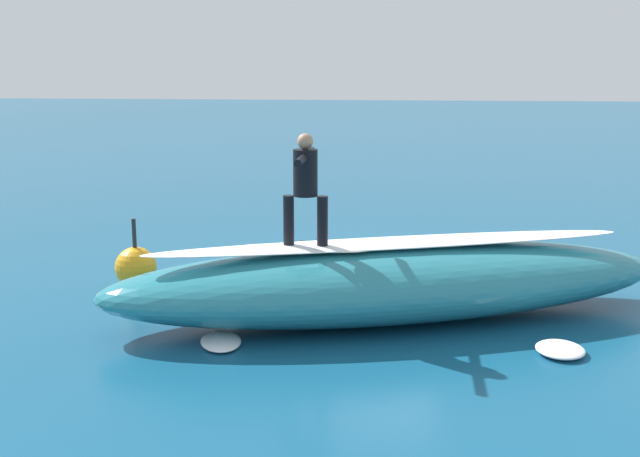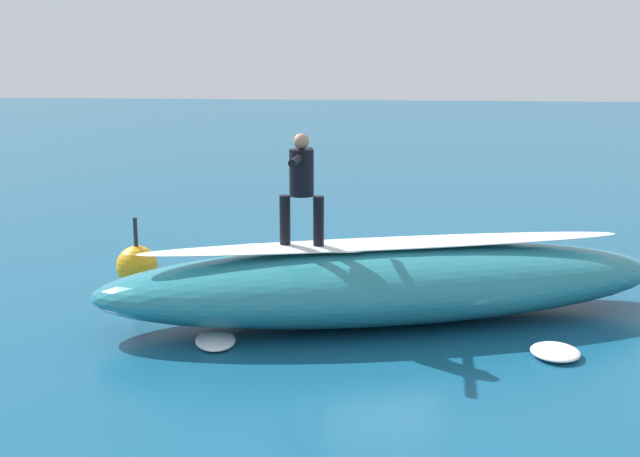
% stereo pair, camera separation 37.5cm
% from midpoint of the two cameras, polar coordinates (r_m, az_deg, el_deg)
% --- Properties ---
extents(ground_plane, '(120.00, 120.00, 0.00)m').
position_cam_midpoint_polar(ground_plane, '(14.75, 2.80, -3.00)').
color(ground_plane, '#145175').
extents(wave_crest, '(8.83, 4.79, 1.12)m').
position_cam_midpoint_polar(wave_crest, '(11.97, 4.17, -3.83)').
color(wave_crest, teal).
rests_on(wave_crest, ground_plane).
extents(wave_foam_lip, '(7.16, 3.01, 0.08)m').
position_cam_midpoint_polar(wave_foam_lip, '(11.82, 4.22, -1.04)').
color(wave_foam_lip, white).
rests_on(wave_foam_lip, wave_crest).
extents(surfboard_riding, '(1.93, 0.55, 0.06)m').
position_cam_midpoint_polar(surfboard_riding, '(11.53, -1.96, -1.40)').
color(surfboard_riding, '#EAE5C6').
rests_on(surfboard_riding, wave_crest).
extents(surfer_riding, '(0.64, 1.53, 1.62)m').
position_cam_midpoint_polar(surfer_riding, '(11.34, -1.99, 3.37)').
color(surfer_riding, black).
rests_on(surfer_riding, surfboard_riding).
extents(surfboard_paddling, '(2.01, 2.01, 0.07)m').
position_cam_midpoint_polar(surfboard_paddling, '(15.49, 0.07, -2.12)').
color(surfboard_paddling, '#EAE5C6').
rests_on(surfboard_paddling, ground_plane).
extents(surfer_paddling, '(1.29, 1.29, 0.30)m').
position_cam_midpoint_polar(surfer_paddling, '(15.54, -0.22, -1.45)').
color(surfer_paddling, black).
rests_on(surfer_paddling, surfboard_paddling).
extents(buoy_marker, '(0.70, 0.70, 1.19)m').
position_cam_midpoint_polar(buoy_marker, '(13.98, -13.70, -2.68)').
color(buoy_marker, orange).
rests_on(buoy_marker, ground_plane).
extents(foam_patch_near, '(1.29, 1.23, 0.09)m').
position_cam_midpoint_polar(foam_patch_near, '(16.26, 4.45, -1.43)').
color(foam_patch_near, white).
rests_on(foam_patch_near, ground_plane).
extents(foam_patch_mid, '(0.65, 0.75, 0.12)m').
position_cam_midpoint_polar(foam_patch_mid, '(11.10, 15.75, -8.26)').
color(foam_patch_mid, white).
rests_on(foam_patch_mid, ground_plane).
extents(foam_patch_far, '(0.76, 0.98, 0.10)m').
position_cam_midpoint_polar(foam_patch_far, '(11.12, -8.03, -7.93)').
color(foam_patch_far, white).
rests_on(foam_patch_far, ground_plane).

